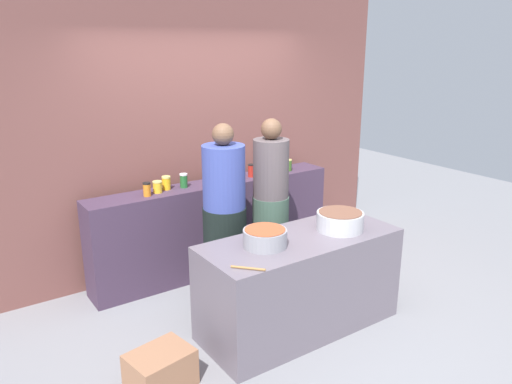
{
  "coord_description": "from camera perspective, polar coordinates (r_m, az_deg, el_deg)",
  "views": [
    {
      "loc": [
        -2.45,
        -3.2,
        2.35
      ],
      "look_at": [
        0.0,
        0.35,
        1.05
      ],
      "focal_mm": 34.88,
      "sensor_mm": 36.0,
      "label": 1
    }
  ],
  "objects": [
    {
      "name": "preserve_jar_6",
      "position": [
        5.24,
        -2.81,
        2.03
      ],
      "size": [
        0.07,
        0.07,
        0.1
      ],
      "color": "olive",
      "rests_on": "display_shelf"
    },
    {
      "name": "wooden_spoon",
      "position": [
        3.53,
        -0.91,
        -8.73
      ],
      "size": [
        0.18,
        0.2,
        0.02
      ],
      "primitive_type": "cylinder",
      "rotation": [
        1.57,
        0.0,
        3.88
      ],
      "color": "#9E703D",
      "rests_on": "prep_table"
    },
    {
      "name": "preserve_jar_3",
      "position": [
        4.97,
        -8.29,
        1.31
      ],
      "size": [
        0.08,
        0.08,
        0.14
      ],
      "color": "#21602B",
      "rests_on": "display_shelf"
    },
    {
      "name": "cooking_pot_center",
      "position": [
        4.28,
        9.61,
        -3.28
      ],
      "size": [
        0.4,
        0.4,
        0.16
      ],
      "color": "#B7B7BC",
      "rests_on": "prep_table"
    },
    {
      "name": "preserve_jar_4",
      "position": [
        5.14,
        -4.99,
        1.68
      ],
      "size": [
        0.07,
        0.07,
        0.1
      ],
      "color": "#9A4A16",
      "rests_on": "display_shelf"
    },
    {
      "name": "storefront_wall",
      "position": [
        5.33,
        -6.79,
        7.46
      ],
      "size": [
        4.8,
        0.12,
        3.0
      ],
      "primitive_type": "cube",
      "color": "brown",
      "rests_on": "ground"
    },
    {
      "name": "cook_with_tongs",
      "position": [
        4.53,
        -3.61,
        -3.8
      ],
      "size": [
        0.4,
        0.4,
        1.69
      ],
      "color": "black",
      "rests_on": "ground"
    },
    {
      "name": "ground",
      "position": [
        4.67,
        2.51,
        -13.49
      ],
      "size": [
        12.0,
        12.0,
        0.0
      ],
      "primitive_type": "plane",
      "color": "gray"
    },
    {
      "name": "preserve_jar_9",
      "position": [
        5.59,
        3.74,
        3.1
      ],
      "size": [
        0.08,
        0.08,
        0.13
      ],
      "color": "#35581F",
      "rests_on": "display_shelf"
    },
    {
      "name": "preserve_jar_0",
      "position": [
        4.75,
        -12.4,
        0.3
      ],
      "size": [
        0.07,
        0.07,
        0.13
      ],
      "color": "orange",
      "rests_on": "display_shelf"
    },
    {
      "name": "preserve_jar_2",
      "position": [
        4.93,
        -10.25,
        1.04
      ],
      "size": [
        0.09,
        0.09,
        0.13
      ],
      "color": "gold",
      "rests_on": "display_shelf"
    },
    {
      "name": "preserve_jar_7",
      "position": [
        5.32,
        -0.56,
        2.48
      ],
      "size": [
        0.07,
        0.07,
        0.14
      ],
      "color": "#AC251B",
      "rests_on": "display_shelf"
    },
    {
      "name": "preserve_jar_1",
      "position": [
        4.85,
        -11.23,
        0.58
      ],
      "size": [
        0.09,
        0.09,
        0.11
      ],
      "color": "yellow",
      "rests_on": "display_shelf"
    },
    {
      "name": "display_shelf",
      "position": [
        5.29,
        -4.62,
        -3.95
      ],
      "size": [
        2.7,
        0.36,
        0.97
      ],
      "primitive_type": "cube",
      "color": "#3F2E43",
      "rests_on": "ground"
    },
    {
      "name": "preserve_jar_5",
      "position": [
        5.13,
        -3.29,
        1.71
      ],
      "size": [
        0.09,
        0.09,
        0.1
      ],
      "color": "#DB6506",
      "rests_on": "display_shelf"
    },
    {
      "name": "prep_table",
      "position": [
        4.26,
        5.05,
        -10.36
      ],
      "size": [
        1.7,
        0.7,
        0.82
      ],
      "primitive_type": "cube",
      "color": "#635964",
      "rests_on": "ground"
    },
    {
      "name": "bread_crate",
      "position": [
        3.78,
        -10.89,
        -19.39
      ],
      "size": [
        0.48,
        0.4,
        0.28
      ],
      "primitive_type": "cube",
      "rotation": [
        0.0,
        0.0,
        0.18
      ],
      "color": "#966648",
      "rests_on": "ground"
    },
    {
      "name": "preserve_jar_8",
      "position": [
        5.57,
        2.39,
        3.14
      ],
      "size": [
        0.08,
        0.08,
        0.14
      ],
      "color": "olive",
      "rests_on": "display_shelf"
    },
    {
      "name": "cook_in_cap",
      "position": [
        4.87,
        1.69,
        -2.31
      ],
      "size": [
        0.36,
        0.36,
        1.68
      ],
      "color": "#3E5949",
      "rests_on": "ground"
    },
    {
      "name": "cooking_pot_left",
      "position": [
        3.89,
        1.04,
        -5.28
      ],
      "size": [
        0.35,
        0.35,
        0.14
      ],
      "color": "gray",
      "rests_on": "prep_table"
    }
  ]
}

